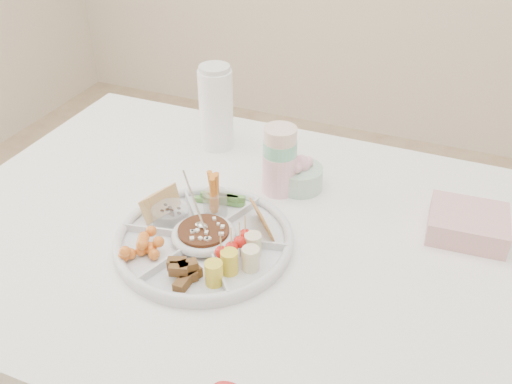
% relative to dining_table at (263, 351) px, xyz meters
% --- Properties ---
extents(dining_table, '(1.52, 1.02, 0.76)m').
position_rel_dining_table_xyz_m(dining_table, '(0.00, 0.00, 0.00)').
color(dining_table, white).
rests_on(dining_table, floor).
extents(party_tray, '(0.45, 0.45, 0.04)m').
position_rel_dining_table_xyz_m(party_tray, '(-0.11, -0.08, 0.40)').
color(party_tray, silver).
rests_on(party_tray, dining_table).
extents(bean_dip, '(0.13, 0.13, 0.04)m').
position_rel_dining_table_xyz_m(bean_dip, '(-0.11, -0.08, 0.41)').
color(bean_dip, '#5C2D1E').
rests_on(bean_dip, party_tray).
extents(tortillas, '(0.12, 0.12, 0.06)m').
position_rel_dining_table_xyz_m(tortillas, '(-0.01, 0.01, 0.42)').
color(tortillas, '#B48442').
rests_on(tortillas, party_tray).
extents(carrot_cucumber, '(0.13, 0.13, 0.10)m').
position_rel_dining_table_xyz_m(carrot_cucumber, '(-0.13, 0.05, 0.44)').
color(carrot_cucumber, orange).
rests_on(carrot_cucumber, party_tray).
extents(pita_raisins, '(0.14, 0.14, 0.06)m').
position_rel_dining_table_xyz_m(pita_raisins, '(-0.23, -0.04, 0.42)').
color(pita_raisins, '#D9B266').
rests_on(pita_raisins, party_tray).
extents(cherries, '(0.13, 0.13, 0.04)m').
position_rel_dining_table_xyz_m(cherries, '(-0.21, -0.17, 0.42)').
color(cherries, '#E05711').
rests_on(cherries, party_tray).
extents(granola_chunks, '(0.12, 0.12, 0.04)m').
position_rel_dining_table_xyz_m(granola_chunks, '(-0.08, -0.21, 0.42)').
color(granola_chunks, '#402615').
rests_on(granola_chunks, party_tray).
extents(banana_tomato, '(0.14, 0.14, 0.09)m').
position_rel_dining_table_xyz_m(banana_tomato, '(0.01, -0.12, 0.44)').
color(banana_tomato, '#FDE061').
rests_on(banana_tomato, party_tray).
extents(cup_stack, '(0.09, 0.09, 0.23)m').
position_rel_dining_table_xyz_m(cup_stack, '(-0.04, 0.19, 0.50)').
color(cup_stack, silver).
rests_on(cup_stack, dining_table).
extents(thermos, '(0.11, 0.11, 0.24)m').
position_rel_dining_table_xyz_m(thermos, '(-0.27, 0.33, 0.50)').
color(thermos, white).
rests_on(thermos, dining_table).
extents(flower_bowl, '(0.12, 0.12, 0.09)m').
position_rel_dining_table_xyz_m(flower_bowl, '(0.01, 0.22, 0.42)').
color(flower_bowl, '#A9C2B1').
rests_on(flower_bowl, dining_table).
extents(napkin_stack, '(0.18, 0.16, 0.06)m').
position_rel_dining_table_xyz_m(napkin_stack, '(0.41, 0.18, 0.41)').
color(napkin_stack, '#D69D9D').
rests_on(napkin_stack, dining_table).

